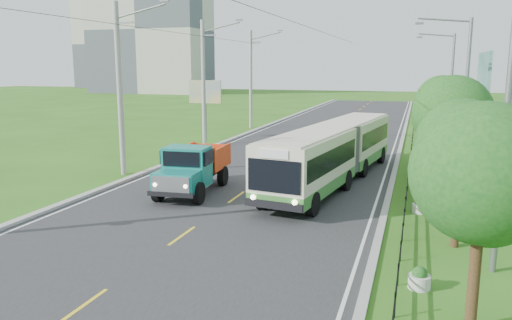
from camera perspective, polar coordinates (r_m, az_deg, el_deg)
The scene contains 30 objects.
ground at distance 19.42m, azimuth -8.44°, elevation -8.59°, with size 240.00×240.00×0.00m, color #2D5A15.
road at distance 37.84m, azimuth 5.07°, elevation 0.93°, with size 14.00×120.00×0.02m, color #28282B.
curb_left at distance 40.03m, azimuth -5.02°, elevation 1.55°, with size 0.40×120.00×0.15m, color #9E9E99.
curb_right at distance 36.94m, azimuth 15.94°, elevation 0.38°, with size 0.30×120.00×0.10m, color #9E9E99.
edge_line_left at distance 39.83m, azimuth -4.29°, elevation 1.44°, with size 0.12×120.00×0.00m, color silver.
edge_line_right at distance 36.96m, azimuth 15.17°, elevation 0.38°, with size 0.12×120.00×0.00m, color silver.
centre_dash at distance 19.41m, azimuth -8.44°, elevation -8.53°, with size 0.12×2.20×0.00m, color yellow.
railing_right at distance 30.98m, azimuth 17.10°, elevation -1.12°, with size 0.04×40.00×0.60m, color black.
pole_near at distance 30.31m, azimuth -15.26°, elevation 7.87°, with size 3.51×0.32×10.00m.
pole_mid at distance 40.89m, azimuth -5.98°, elevation 8.80°, with size 3.51×0.32×10.00m.
pole_far at distance 52.09m, azimuth -0.57°, elevation 9.23°, with size 3.51×0.32×10.00m.
tree_front at distance 12.89m, azimuth 24.63°, elevation -2.14°, with size 3.36×3.41×5.60m.
tree_second at distance 18.80m, azimuth 22.58°, elevation 1.14°, with size 3.18×3.26×5.30m.
tree_third at distance 24.69m, azimuth 21.62°, elevation 4.38°, with size 3.60×3.62×6.00m.
tree_fourth at distance 30.69m, azimuth 20.91°, elevation 4.75°, with size 3.24×3.31×5.40m.
tree_fifth at distance 36.64m, azimuth 20.51°, elevation 6.04°, with size 3.48×3.52×5.80m.
tree_back at distance 42.64m, azimuth 20.17°, elevation 6.34°, with size 3.30×3.36×5.50m.
streetlight_near at distance 16.61m, azimuth 26.17°, elevation 4.53°, with size 3.02×0.20×9.07m.
streetlight_mid at distance 30.51m, azimuth 22.57°, elevation 7.09°, with size 3.02×0.20×9.07m.
streetlight_far at distance 44.47m, azimuth 21.22°, elevation 8.04°, with size 3.02×0.20×9.07m.
planter_front at distance 15.61m, azimuth 18.17°, elevation -12.81°, with size 0.64×0.64×0.67m.
planter_near at distance 23.19m, azimuth 18.19°, elevation -5.09°, with size 0.64×0.64×0.67m.
planter_mid at distance 30.98m, azimuth 18.21°, elevation -1.21°, with size 0.64×0.64×0.67m.
planter_far at distance 38.86m, azimuth 18.21°, elevation 1.10°, with size 0.64×0.64×0.67m.
billboard_left at distance 44.19m, azimuth -5.84°, elevation 7.34°, with size 3.00×0.20×5.20m.
billboard_right at distance 36.62m, azimuth 24.52°, elevation 8.10°, with size 0.24×6.00×7.30m.
apartment_near at distance 128.39m, azimuth -12.00°, elevation 14.25°, with size 28.00×14.00×30.00m, color #B7B2A3.
apartment_far at distance 162.59m, azimuth -15.33°, elevation 12.59°, with size 24.00×14.00×26.00m, color #B7B2A3.
bus at distance 27.84m, azimuth 8.88°, elevation 1.25°, with size 4.89×16.40×3.13m.
dump_truck at distance 25.53m, azimuth -7.20°, elevation -0.61°, with size 2.74×6.12×2.50m.
Camera 1 is at (8.27, -16.38, 6.35)m, focal length 35.00 mm.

